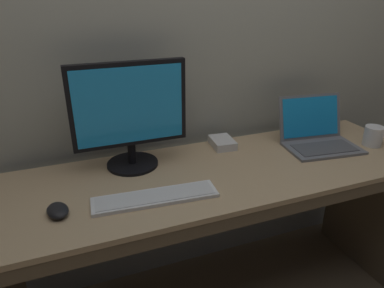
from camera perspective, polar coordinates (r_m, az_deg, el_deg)
name	(u,v)px	position (r m, az deg, el deg)	size (l,w,h in m)	color
back_wall	(192,30)	(1.68, -0.08, 18.08)	(4.30, 0.04, 2.63)	#9EA093
desk	(221,220)	(1.64, 4.81, -12.26)	(1.89, 0.60, 0.78)	tan
laptop_space_gray	(318,135)	(1.82, 19.80, 1.33)	(0.37, 0.32, 0.23)	slate
external_monitor	(129,112)	(1.45, -10.16, 5.23)	(0.47, 0.22, 0.45)	black
wired_keyboard	(155,197)	(1.30, -5.97, -8.60)	(0.47, 0.15, 0.02)	white
computer_mouse	(58,210)	(1.29, -21.02, -10.07)	(0.07, 0.10, 0.03)	black
external_drive_box	(222,143)	(1.71, 4.96, 0.23)	(0.10, 0.14, 0.04)	silver
coffee_mug	(374,136)	(1.93, 27.48, 1.19)	(0.13, 0.09, 0.10)	white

